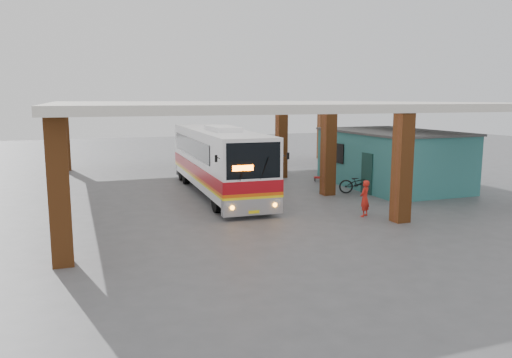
{
  "coord_description": "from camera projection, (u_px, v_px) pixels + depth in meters",
  "views": [
    {
      "loc": [
        -9.07,
        -19.13,
        4.84
      ],
      "look_at": [
        -1.99,
        0.0,
        1.54
      ],
      "focal_mm": 35.0,
      "sensor_mm": 36.0,
      "label": 1
    }
  ],
  "objects": [
    {
      "name": "red_chair",
      "position": [
        320.0,
        175.0,
        29.39
      ],
      "size": [
        0.57,
        0.57,
        0.84
      ],
      "rotation": [
        0.0,
        0.0,
        -0.36
      ],
      "color": "#AF1312",
      "rests_on": "ground"
    },
    {
      "name": "shop_building",
      "position": [
        391.0,
        158.0,
        27.61
      ],
      "size": [
        5.2,
        8.2,
        3.11
      ],
      "color": "teal",
      "rests_on": "ground"
    },
    {
      "name": "pedestrian",
      "position": [
        365.0,
        198.0,
        20.61
      ],
      "size": [
        0.66,
        0.6,
        1.51
      ],
      "primitive_type": "imported",
      "rotation": [
        0.0,
        0.0,
        3.72
      ],
      "color": "red",
      "rests_on": "ground"
    },
    {
      "name": "coach_bus",
      "position": [
        218.0,
        160.0,
        25.36
      ],
      "size": [
        3.03,
        12.17,
        3.51
      ],
      "rotation": [
        0.0,
        0.0,
        -0.04
      ],
      "color": "white",
      "rests_on": "ground"
    },
    {
      "name": "ground",
      "position": [
        299.0,
        212.0,
        21.59
      ],
      "size": [
        90.0,
        90.0,
        0.0
      ],
      "primitive_type": "plane",
      "color": "#515154",
      "rests_on": "ground"
    },
    {
      "name": "canopy_roof",
      "position": [
        258.0,
        105.0,
        27.06
      ],
      "size": [
        21.0,
        23.0,
        0.3
      ],
      "primitive_type": "cube",
      "color": "silver",
      "rests_on": "brick_columns"
    },
    {
      "name": "motorcycle",
      "position": [
        360.0,
        183.0,
        25.62
      ],
      "size": [
        2.23,
        1.51,
        1.11
      ],
      "primitive_type": "imported",
      "rotation": [
        0.0,
        0.0,
        1.16
      ],
      "color": "black",
      "rests_on": "ground"
    },
    {
      "name": "brick_columns",
      "position": [
        284.0,
        150.0,
        26.36
      ],
      "size": [
        20.1,
        21.6,
        4.35
      ],
      "color": "brown",
      "rests_on": "ground"
    }
  ]
}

